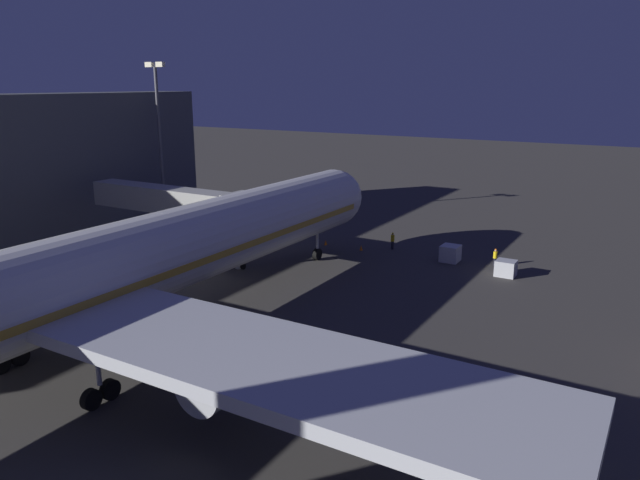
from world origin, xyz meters
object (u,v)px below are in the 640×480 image
Objects in this scene: ground_crew_marshaller_fwd at (495,257)px; traffic_cone_nose_starboard at (326,242)px; baggage_container_far_row at (450,253)px; traffic_cone_nose_port at (361,248)px; ground_crew_by_tug at (393,240)px; airliner_at_gate at (74,284)px; baggage_container_spare at (506,268)px; apron_floodlight_mast at (159,133)px; jet_bridge at (186,203)px.

ground_crew_marshaller_fwd is 18.40m from traffic_cone_nose_starboard.
baggage_container_far_row reaches higher than traffic_cone_nose_port.
traffic_cone_nose_starboard is (7.11, 2.14, -0.75)m from ground_crew_by_tug.
baggage_container_far_row is at bearing -108.68° from airliner_at_gate.
baggage_container_spare is at bearing 177.03° from traffic_cone_nose_starboard.
ground_crew_by_tug reaches higher than traffic_cone_nose_starboard.
baggage_container_far_row is at bearing -174.48° from traffic_cone_nose_port.
ground_crew_by_tug is at bearing -163.24° from traffic_cone_nose_starboard.
apron_floodlight_mast is (25.50, -32.83, 5.62)m from airliner_at_gate.
apron_floodlight_mast is 11.00× the size of baggage_container_spare.
ground_crew_marshaller_fwd reaches higher than traffic_cone_nose_starboard.
baggage_container_far_row is at bearing -176.90° from apron_floodlight_mast.
traffic_cone_nose_starboard is (-23.30, -1.10, -11.14)m from apron_floodlight_mast.
airliner_at_gate is 37.62× the size of ground_crew_by_tug.
airliner_at_gate is at bearing 127.84° from apron_floodlight_mast.
airliner_at_gate is 37.55× the size of baggage_container_far_row.
traffic_cone_nose_port is at bearing -177.74° from apron_floodlight_mast.
jet_bridge is 31.60m from baggage_container_spare.
baggage_container_far_row is 3.38× the size of traffic_cone_nose_starboard.
baggage_container_far_row is at bearing 8.26° from ground_crew_marshaller_fwd.
baggage_container_far_row is 3.38× the size of traffic_cone_nose_port.
apron_floodlight_mast is at bearing 0.08° from baggage_container_spare.
traffic_cone_nose_port is 4.40m from traffic_cone_nose_starboard.
jet_bridge is at bearing 40.74° from ground_crew_by_tug.
ground_crew_by_tug is at bearing -139.26° from jet_bridge.
baggage_container_far_row is at bearing -176.21° from traffic_cone_nose_starboard.
airliner_at_gate is at bearing 71.32° from baggage_container_far_row.
baggage_container_far_row is at bearing -151.03° from jet_bridge.
airliner_at_gate is 39.27m from ground_crew_marshaller_fwd.
airliner_at_gate reaches higher than baggage_container_spare.
ground_crew_marshaller_fwd is at bearing -153.92° from jet_bridge.
ground_crew_by_tug is at bearing -13.84° from baggage_container_spare.
airliner_at_gate is at bearing 61.57° from baggage_container_spare.
baggage_container_far_row is (-37.28, -2.02, -10.59)m from apron_floodlight_mast.
baggage_container_far_row is (-11.78, -34.85, -4.97)m from airliner_at_gate.
baggage_container_spare is at bearing 166.16° from ground_crew_by_tug.
traffic_cone_nose_starboard is at bearing -2.97° from baggage_container_spare.
ground_crew_by_tug is at bearing -141.66° from traffic_cone_nose_port.
airliner_at_gate reaches higher than ground_crew_marshaller_fwd.
ground_crew_by_tug is at bearing -173.93° from apron_floodlight_mast.
ground_crew_by_tug is (12.90, -3.18, 0.28)m from baggage_container_spare.
ground_crew_marshaller_fwd is (-27.54, -13.48, -4.90)m from jet_bridge.
baggage_container_far_row is 6.34m from baggage_container_spare.
ground_crew_by_tug is 7.46m from traffic_cone_nose_starboard.
airliner_at_gate reaches higher than baggage_container_far_row.
traffic_cone_nose_starboard is at bearing -86.29° from airliner_at_gate.
baggage_container_spare is 3.28× the size of traffic_cone_nose_port.
traffic_cone_nose_port is (-27.70, -1.10, -11.14)m from apron_floodlight_mast.
ground_crew_by_tug is (6.88, -1.21, 0.20)m from baggage_container_far_row.
ground_crew_marshaller_fwd is 0.95× the size of ground_crew_by_tug.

